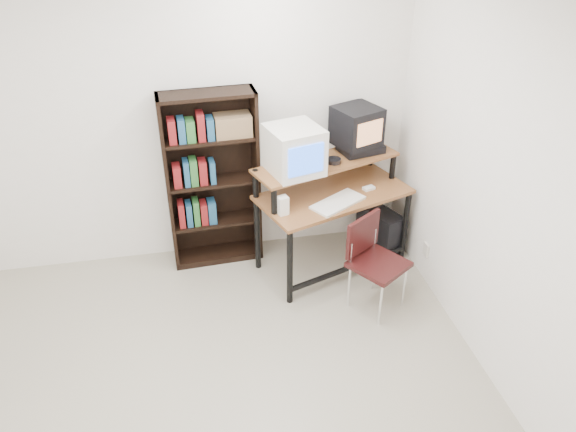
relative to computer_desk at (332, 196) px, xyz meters
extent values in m
cube|color=#B1A993|center=(-1.24, -1.55, -0.70)|extent=(4.00, 4.00, 0.01)
cube|color=white|center=(-1.24, -1.55, 1.90)|extent=(4.00, 4.00, 0.01)
cube|color=white|center=(-1.24, 0.45, 0.60)|extent=(4.00, 0.01, 2.60)
cube|color=white|center=(0.76, -1.55, 0.60)|extent=(0.01, 4.00, 2.60)
cube|color=brown|center=(0.01, -0.02, 0.02)|extent=(1.42, 1.02, 0.03)
cube|color=brown|center=(-0.03, 0.10, 0.27)|extent=(1.34, 0.78, 0.02)
cylinder|color=black|center=(-0.47, -0.48, -0.34)|extent=(0.05, 0.05, 0.72)
cylinder|color=black|center=(0.67, -0.09, -0.34)|extent=(0.05, 0.05, 0.72)
cylinder|color=black|center=(-0.65, 0.05, -0.20)|extent=(0.05, 0.05, 0.98)
cylinder|color=black|center=(0.48, 0.44, -0.20)|extent=(0.05, 0.05, 0.98)
cylinder|color=black|center=(0.10, -0.29, -0.58)|extent=(1.15, 0.44, 0.05)
cube|color=white|center=(-0.34, -0.01, 0.47)|extent=(0.50, 0.50, 0.38)
cube|color=blue|center=(-0.29, -0.21, 0.47)|extent=(0.30, 0.09, 0.24)
cube|color=black|center=(0.31, 0.23, 0.31)|extent=(0.41, 0.33, 0.08)
cube|color=black|center=(0.26, 0.24, 0.52)|extent=(0.45, 0.45, 0.33)
cube|color=tan|center=(0.33, 0.08, 0.52)|extent=(0.25, 0.11, 0.20)
cylinder|color=#26262B|center=(0.02, 0.06, 0.30)|extent=(0.14, 0.14, 0.05)
cube|color=white|center=(-0.01, -0.20, 0.04)|extent=(0.51, 0.42, 0.03)
cube|color=black|center=(0.34, -0.02, 0.03)|extent=(0.28, 0.26, 0.01)
cube|color=white|center=(0.32, -0.02, 0.05)|extent=(0.11, 0.09, 0.03)
cube|color=white|center=(-0.48, -0.27, 0.11)|extent=(0.10, 0.09, 0.17)
cube|color=black|center=(0.51, 0.10, -0.49)|extent=(0.35, 0.49, 0.42)
cube|color=black|center=(0.21, -0.67, -0.28)|extent=(0.54, 0.54, 0.04)
cube|color=black|center=(0.11, -0.53, -0.07)|extent=(0.33, 0.24, 0.32)
cylinder|color=silver|center=(0.17, -0.89, -0.50)|extent=(0.02, 0.02, 0.40)
cylinder|color=silver|center=(0.43, -0.72, -0.50)|extent=(0.02, 0.02, 0.40)
cylinder|color=silver|center=(-0.01, -0.63, -0.50)|extent=(0.02, 0.02, 0.40)
cylinder|color=silver|center=(0.25, -0.45, -0.50)|extent=(0.02, 0.02, 0.40)
cube|color=black|center=(-1.37, 0.26, 0.10)|extent=(0.04, 0.27, 1.59)
cube|color=black|center=(-0.61, 0.30, 0.10)|extent=(0.04, 0.27, 1.59)
cube|color=black|center=(-1.00, 0.41, 0.10)|extent=(0.79, 0.06, 1.59)
cube|color=black|center=(-0.99, 0.28, 0.87)|extent=(0.81, 0.30, 0.03)
cube|color=black|center=(-0.99, 0.28, -0.67)|extent=(0.81, 0.30, 0.06)
cube|color=black|center=(-0.99, 0.28, -0.30)|extent=(0.74, 0.28, 0.03)
cube|color=black|center=(-0.99, 0.28, 0.10)|extent=(0.74, 0.28, 0.02)
cube|color=black|center=(-0.99, 0.28, 0.49)|extent=(0.74, 0.28, 0.02)
cube|color=brown|center=(-0.79, 0.29, 0.60)|extent=(0.31, 0.21, 0.18)
cube|color=beige|center=(0.75, -0.40, -0.40)|extent=(0.02, 0.08, 0.12)
camera|label=1|loc=(-1.20, -4.04, 2.37)|focal=35.00mm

